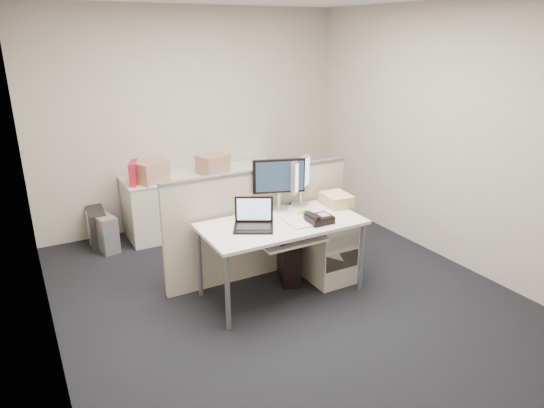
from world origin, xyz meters
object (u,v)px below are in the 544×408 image
laptop (253,215)px  desk_phone (320,219)px  desk (282,229)px  monitor_main (279,184)px

laptop → desk_phone: bearing=13.9°
desk → monitor_main: monitor_main is taller
monitor_main → laptop: monitor_main is taller
monitor_main → desk_phone: bearing=-54.4°
monitor_main → laptop: bearing=-124.0°
desk → desk_phone: size_ratio=6.81×
monitor_main → laptop: (-0.45, -0.34, -0.13)m
desk → monitor_main: (0.15, 0.32, 0.32)m
monitor_main → desk_phone: monitor_main is taller
laptop → monitor_main: bearing=65.9°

